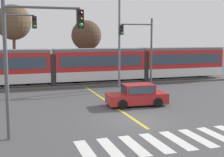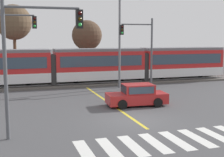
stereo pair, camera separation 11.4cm
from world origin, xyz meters
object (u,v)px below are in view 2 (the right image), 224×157
(street_lamp_centre, at_px, (122,35))
(sedan_crossing, at_px, (137,96))
(traffic_light_near_left, at_px, (31,47))
(light_rail_tram, at_px, (99,64))
(bare_tree_east, at_px, (87,36))
(traffic_light_far_right, at_px, (142,43))
(bare_tree_west, at_px, (14,23))

(street_lamp_centre, bearing_deg, sedan_crossing, -101.74)
(traffic_light_near_left, xyz_separation_m, street_lamp_centre, (8.94, 12.42, 0.57))
(light_rail_tram, bearing_deg, bare_tree_east, 89.37)
(traffic_light_far_right, bearing_deg, sedan_crossing, -115.40)
(sedan_crossing, distance_m, street_lamp_centre, 8.75)
(bare_tree_east, bearing_deg, traffic_light_far_right, -71.70)
(sedan_crossing, relative_size, traffic_light_far_right, 0.66)
(street_lamp_centre, bearing_deg, light_rail_tram, 114.48)
(traffic_light_near_left, bearing_deg, sedan_crossing, 33.65)
(light_rail_tram, distance_m, street_lamp_centre, 4.43)
(light_rail_tram, relative_size, traffic_light_far_right, 4.31)
(traffic_light_near_left, relative_size, bare_tree_west, 0.83)
(street_lamp_centre, bearing_deg, traffic_light_far_right, -19.46)
(traffic_light_near_left, xyz_separation_m, bare_tree_west, (-0.56, 19.22, 1.88))
(sedan_crossing, bearing_deg, traffic_light_far_right, 64.60)
(bare_tree_west, bearing_deg, sedan_crossing, -60.97)
(traffic_light_near_left, bearing_deg, street_lamp_centre, 54.25)
(bare_tree_east, bearing_deg, light_rail_tram, -90.63)
(light_rail_tram, distance_m, bare_tree_east, 6.25)
(light_rail_tram, relative_size, bare_tree_east, 4.17)
(bare_tree_east, bearing_deg, sedan_crossing, -90.80)
(sedan_crossing, height_order, traffic_light_near_left, traffic_light_near_left)
(traffic_light_far_right, xyz_separation_m, bare_tree_west, (-11.21, 7.40, 2.06))
(sedan_crossing, relative_size, traffic_light_near_left, 0.64)
(traffic_light_far_right, distance_m, bare_tree_west, 13.59)
(traffic_light_far_right, bearing_deg, street_lamp_centre, 160.54)
(traffic_light_far_right, height_order, bare_tree_east, bare_tree_east)
(light_rail_tram, xyz_separation_m, traffic_light_far_right, (3.11, -3.67, 2.14))
(sedan_crossing, distance_m, bare_tree_west, 17.27)
(sedan_crossing, xyz_separation_m, bare_tree_east, (0.22, 16.12, 4.22))
(street_lamp_centre, distance_m, bare_tree_west, 11.75)
(light_rail_tram, distance_m, traffic_light_near_left, 17.38)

